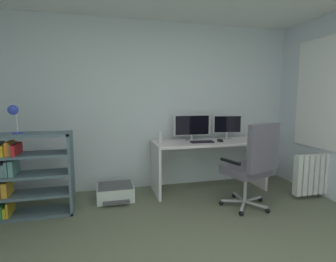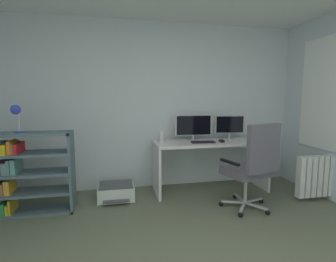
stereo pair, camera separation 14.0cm
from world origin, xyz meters
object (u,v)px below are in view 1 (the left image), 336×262
Objects in this scene: bookshelf at (21,175)px; desk_lamp at (14,113)px; monitor_secondary at (227,125)px; keyboard at (202,142)px; radiator at (319,174)px; office_chair at (253,163)px; computer_mouse at (220,141)px; monitor_main at (192,126)px; printer at (116,192)px; desk at (209,153)px; desktop_speaker at (160,137)px.

desk_lamp is at bearing -179.92° from bookshelf.
monitor_secondary reaches higher than keyboard.
office_chair is at bearing -173.73° from radiator.
computer_mouse is 0.09× the size of office_chair.
monitor_main reaches higher than office_chair.
monitor_main reaches higher than printer.
desk_lamp is 0.42× the size of radiator.
radiator is at bearing -5.64° from desk_lamp.
bookshelf is (-2.36, -0.20, -0.26)m from keyboard.
bookshelf reaches higher than keyboard.
monitor_main is 0.47m from computer_mouse.
desk is 0.27m from computer_mouse.
desk is 5.11× the size of desk_lamp.
office_chair is at bearing -10.60° from bookshelf.
desk is 16.88× the size of computer_mouse.
radiator is at bearing -5.68° from bookshelf.
radiator is at bearing -19.05° from desktop_speaker.
office_chair is at bearing -96.81° from monitor_secondary.
keyboard is (0.09, -0.20, -0.21)m from monitor_main.
printer is (-1.41, -0.07, -0.46)m from desk.
desktop_speaker is 1.86m from desk_lamp.
monitor_main is 0.59m from monitor_secondary.
desktop_speaker is (-0.88, 0.15, 0.07)m from computer_mouse.
desktop_speaker is 0.15× the size of office_chair.
computer_mouse is 0.10× the size of bookshelf.
keyboard is 2.00× the size of desktop_speaker.
keyboard is at bearing -158.28° from monitor_secondary.
monitor_secondary is 0.41× the size of office_chair.
desk is 1.52× the size of office_chair.
computer_mouse is at bearing 4.23° from desk_lamp.
desktop_speaker is at bearing 169.76° from keyboard.
desk is 0.84m from office_chair.
printer is at bearing 167.70° from radiator.
radiator is (1.39, -0.68, -0.23)m from desk.
office_chair is at bearing -24.07° from printer.
monitor_main is at bearing 157.38° from computer_mouse.
desk is 2.53m from bookshelf.
monitor_secondary reaches higher than radiator.
monitor_main is (-0.24, 0.11, 0.41)m from desk.
computer_mouse is at bearing -0.95° from printer.
monitor_secondary is at bearing 25.87° from keyboard.
bookshelf is (-2.27, -0.40, -0.48)m from monitor_main.
desktop_speaker is at bearing 138.74° from office_chair.
bookshelf is at bearing 169.40° from office_chair.
monitor_secondary is 1.34× the size of keyboard.
desk is at bearing -24.45° from monitor_main.
desk_lamp reaches higher than monitor_main.
desk_lamp reaches higher than radiator.
monitor_main is 2.34m from desk_lamp.
keyboard reaches higher than printer.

